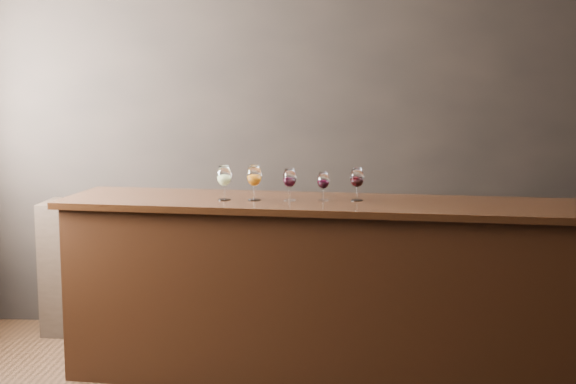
# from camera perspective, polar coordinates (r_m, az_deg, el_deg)

# --- Properties ---
(room_shell) EXTENTS (5.02, 4.52, 2.81)m
(room_shell) POSITION_cam_1_polar(r_m,az_deg,el_deg) (3.57, -4.98, 8.33)
(room_shell) COLOR black
(room_shell) RESTS_ON ground
(bar_counter) EXTENTS (3.03, 0.97, 1.04)m
(bar_counter) POSITION_cam_1_polar(r_m,az_deg,el_deg) (4.81, 2.27, -7.24)
(bar_counter) COLOR black
(bar_counter) RESTS_ON ground
(bar_top) EXTENTS (3.14, 1.05, 0.04)m
(bar_top) POSITION_cam_1_polar(r_m,az_deg,el_deg) (4.70, 2.30, -0.86)
(bar_top) COLOR black
(bar_top) RESTS_ON bar_counter
(back_bar_shelf) EXTENTS (2.60, 0.40, 0.94)m
(back_bar_shelf) POSITION_cam_1_polar(r_m,az_deg,el_deg) (5.66, -4.23, -5.47)
(back_bar_shelf) COLOR black
(back_bar_shelf) RESTS_ON ground
(glass_white) EXTENTS (0.09, 0.09, 0.21)m
(glass_white) POSITION_cam_1_polar(r_m,az_deg,el_deg) (4.72, -4.56, 1.10)
(glass_white) COLOR white
(glass_white) RESTS_ON bar_top
(glass_amber) EXTENTS (0.09, 0.09, 0.21)m
(glass_amber) POSITION_cam_1_polar(r_m,az_deg,el_deg) (4.71, -2.42, 1.11)
(glass_amber) COLOR white
(glass_amber) RESTS_ON bar_top
(glass_red_a) EXTENTS (0.08, 0.08, 0.19)m
(glass_red_a) POSITION_cam_1_polar(r_m,az_deg,el_deg) (4.70, 0.11, 0.95)
(glass_red_a) COLOR white
(glass_red_a) RESTS_ON bar_top
(glass_red_b) EXTENTS (0.07, 0.07, 0.17)m
(glass_red_b) POSITION_cam_1_polar(r_m,az_deg,el_deg) (4.70, 2.52, 0.78)
(glass_red_b) COLOR white
(glass_red_b) RESTS_ON bar_top
(glass_red_c) EXTENTS (0.08, 0.08, 0.19)m
(glass_red_c) POSITION_cam_1_polar(r_m,az_deg,el_deg) (4.70, 4.93, 0.96)
(glass_red_c) COLOR white
(glass_red_c) RESTS_ON bar_top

